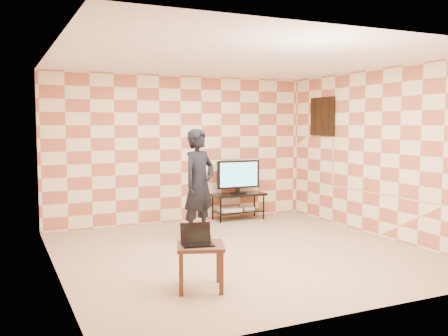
{
  "coord_description": "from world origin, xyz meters",
  "views": [
    {
      "loc": [
        -3.14,
        -6.2,
        1.81
      ],
      "look_at": [
        0.0,
        0.6,
        1.15
      ],
      "focal_mm": 40.0,
      "sensor_mm": 36.0,
      "label": 1
    }
  ],
  "objects": [
    {
      "name": "floor",
      "position": [
        0.0,
        0.0,
        0.0
      ],
      "size": [
        5.0,
        5.0,
        0.0
      ],
      "primitive_type": "plane",
      "color": "tan",
      "rests_on": "ground"
    },
    {
      "name": "wall_back",
      "position": [
        0.0,
        2.5,
        1.35
      ],
      "size": [
        5.0,
        0.02,
        2.7
      ],
      "primitive_type": "cube",
      "color": "beige",
      "rests_on": "ground"
    },
    {
      "name": "wall_front",
      "position": [
        0.0,
        -2.5,
        1.35
      ],
      "size": [
        5.0,
        0.02,
        2.7
      ],
      "primitive_type": "cube",
      "color": "beige",
      "rests_on": "ground"
    },
    {
      "name": "wall_left",
      "position": [
        -2.5,
        0.0,
        1.35
      ],
      "size": [
        0.02,
        5.0,
        2.7
      ],
      "primitive_type": "cube",
      "color": "beige",
      "rests_on": "ground"
    },
    {
      "name": "wall_right",
      "position": [
        2.5,
        0.0,
        1.35
      ],
      "size": [
        0.02,
        5.0,
        2.7
      ],
      "primitive_type": "cube",
      "color": "beige",
      "rests_on": "ground"
    },
    {
      "name": "ceiling",
      "position": [
        0.0,
        0.0,
        2.7
      ],
      "size": [
        5.0,
        5.0,
        0.02
      ],
      "primitive_type": "cube",
      "color": "white",
      "rests_on": "wall_back"
    },
    {
      "name": "wall_art",
      "position": [
        2.47,
        1.55,
        1.95
      ],
      "size": [
        0.04,
        0.72,
        0.72
      ],
      "color": "black",
      "rests_on": "wall_right"
    },
    {
      "name": "tv_stand",
      "position": [
        1.03,
        2.2,
        0.37
      ],
      "size": [
        1.02,
        0.46,
        0.5
      ],
      "color": "black",
      "rests_on": "floor"
    },
    {
      "name": "tv",
      "position": [
        1.03,
        2.19,
        0.85
      ],
      "size": [
        0.86,
        0.17,
        0.63
      ],
      "color": "black",
      "rests_on": "tv_stand"
    },
    {
      "name": "dvd_player",
      "position": [
        0.85,
        2.19,
        0.21
      ],
      "size": [
        0.41,
        0.29,
        0.07
      ],
      "primitive_type": "cube",
      "rotation": [
        0.0,
        0.0,
        -0.02
      ],
      "color": "silver",
      "rests_on": "tv_stand"
    },
    {
      "name": "game_console",
      "position": [
        1.25,
        2.21,
        0.2
      ],
      "size": [
        0.22,
        0.17,
        0.05
      ],
      "primitive_type": "cube",
      "rotation": [
        0.0,
        0.0,
        -0.07
      ],
      "color": "silver",
      "rests_on": "tv_stand"
    },
    {
      "name": "side_table",
      "position": [
        -1.13,
        -1.22,
        0.41
      ],
      "size": [
        0.65,
        0.65,
        0.5
      ],
      "color": "#3E2216",
      "rests_on": "floor"
    },
    {
      "name": "laptop",
      "position": [
        -1.16,
        -1.21,
        0.55
      ],
      "size": [
        0.38,
        0.32,
        0.23
      ],
      "color": "black",
      "rests_on": "side_table"
    },
    {
      "name": "person",
      "position": [
        -0.22,
        1.05,
        0.87
      ],
      "size": [
        0.75,
        0.65,
        1.73
      ],
      "primitive_type": "imported",
      "rotation": [
        0.0,
        0.0,
        0.46
      ],
      "color": "black",
      "rests_on": "floor"
    }
  ]
}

